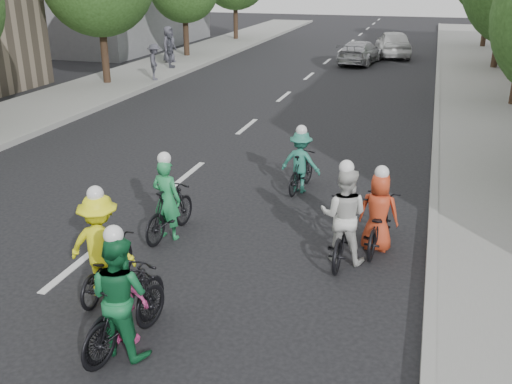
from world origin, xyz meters
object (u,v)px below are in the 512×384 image
at_px(cyclist_0, 169,207).
at_px(spectator_2, 169,44).
at_px(cyclist_1, 343,225).
at_px(follow_car_lead, 360,52).
at_px(spectator_0, 155,62).
at_px(cyclist_2, 122,304).
at_px(cyclist_3, 103,254).
at_px(cyclist_4, 378,220).
at_px(cyclist_6, 125,303).
at_px(cyclist_5, 301,166).
at_px(follow_car_trail, 393,43).
at_px(spectator_1, 170,51).

distance_m(cyclist_0, spectator_2, 21.68).
relative_size(cyclist_1, follow_car_lead, 0.45).
relative_size(follow_car_lead, spectator_0, 2.65).
bearing_deg(cyclist_1, cyclist_2, 56.26).
xyz_separation_m(cyclist_3, cyclist_4, (4.04, 2.89, -0.12)).
distance_m(cyclist_3, cyclist_6, 1.45).
bearing_deg(cyclist_0, spectator_2, -58.09).
xyz_separation_m(cyclist_1, cyclist_4, (0.55, 0.63, -0.10)).
distance_m(cyclist_6, spectator_2, 25.04).
bearing_deg(cyclist_5, cyclist_4, 137.15).
bearing_deg(cyclist_2, cyclist_5, -87.46).
relative_size(cyclist_6, spectator_2, 0.99).
bearing_deg(cyclist_5, cyclist_0, 66.57).
relative_size(cyclist_0, follow_car_trail, 0.39).
relative_size(cyclist_0, spectator_2, 0.92).
bearing_deg(cyclist_4, cyclist_0, 14.44).
relative_size(cyclist_4, spectator_2, 0.96).
relative_size(cyclist_0, cyclist_5, 1.09).
distance_m(cyclist_6, spectator_1, 23.12).
xyz_separation_m(cyclist_2, cyclist_4, (3.00, 4.13, -0.14)).
bearing_deg(cyclist_1, cyclist_5, -63.32).
bearing_deg(cyclist_0, cyclist_3, 94.44).
bearing_deg(follow_car_lead, cyclist_3, 96.07).
height_order(cyclist_5, cyclist_6, cyclist_5).
xyz_separation_m(cyclist_6, spectator_1, (-9.15, 21.24, 0.39)).
bearing_deg(spectator_0, cyclist_2, -178.22).
bearing_deg(spectator_1, cyclist_1, -164.82).
distance_m(cyclist_0, cyclist_4, 4.00).
distance_m(cyclist_2, cyclist_5, 6.67).
bearing_deg(spectator_2, cyclist_0, -143.08).
bearing_deg(cyclist_1, cyclist_4, -130.10).
height_order(follow_car_trail, spectator_2, spectator_2).
bearing_deg(cyclist_1, cyclist_0, 2.03).
bearing_deg(cyclist_6, spectator_2, -58.59).
bearing_deg(follow_car_trail, follow_car_lead, 54.50).
bearing_deg(cyclist_1, spectator_2, -56.18).
bearing_deg(spectator_2, cyclist_4, -133.45).
relative_size(spectator_0, spectator_2, 0.85).
bearing_deg(spectator_0, follow_car_lead, -67.32).
xyz_separation_m(cyclist_5, spectator_1, (-10.18, 14.80, 0.38)).
bearing_deg(cyclist_6, cyclist_3, -39.95).
distance_m(cyclist_2, cyclist_3, 1.61).
xyz_separation_m(cyclist_0, cyclist_6, (0.88, -3.29, -0.00)).
bearing_deg(cyclist_4, spectator_0, -45.87).
relative_size(cyclist_0, cyclist_1, 0.91).
xyz_separation_m(cyclist_1, spectator_2, (-12.51, 19.62, 0.43)).
bearing_deg(cyclist_3, cyclist_6, 129.45).
height_order(cyclist_1, spectator_2, spectator_2).
relative_size(cyclist_2, follow_car_lead, 0.44).
bearing_deg(spectator_0, cyclist_6, -178.17).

